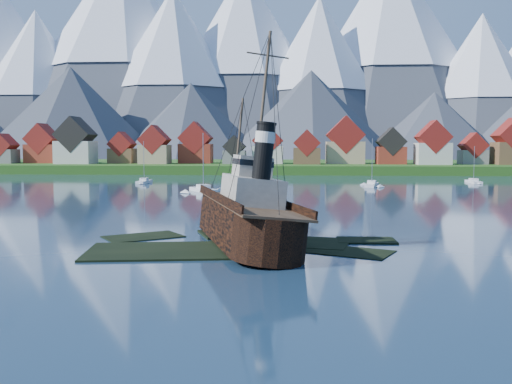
# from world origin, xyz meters

# --- Properties ---
(ground) EXTENTS (1400.00, 1400.00, 0.00)m
(ground) POSITION_xyz_m (0.00, 0.00, 0.00)
(ground) COLOR #1B334C
(ground) RESTS_ON ground
(shoal) EXTENTS (31.71, 21.24, 1.14)m
(shoal) POSITION_xyz_m (1.78, 2.15, -0.35)
(shoal) COLOR black
(shoal) RESTS_ON ground
(shore_bank) EXTENTS (600.00, 80.00, 3.20)m
(shore_bank) POSITION_xyz_m (0.00, 170.00, 0.00)
(shore_bank) COLOR #1F4714
(shore_bank) RESTS_ON ground
(seawall) EXTENTS (600.00, 2.50, 2.00)m
(seawall) POSITION_xyz_m (0.00, 132.00, 0.00)
(seawall) COLOR #3F3D38
(seawall) RESTS_ON ground
(town) EXTENTS (250.96, 16.69, 17.30)m
(town) POSITION_xyz_m (-33.12, 152.18, 8.99)
(town) COLOR maroon
(town) RESTS_ON ground
(mountains) EXTENTS (965.00, 340.00, 205.00)m
(mountains) POSITION_xyz_m (-0.79, 481.26, 89.34)
(mountains) COLOR #2D333D
(mountains) RESTS_ON ground
(tugboat_wreck) EXTENTS (6.48, 27.90, 22.11)m
(tugboat_wreck) POSITION_xyz_m (2.32, 3.70, 2.79)
(tugboat_wreck) COLOR black
(tugboat_wreck) RESTS_ON ground
(sailboat_c) EXTENTS (7.42, 9.91, 12.99)m
(sailboat_c) POSITION_xyz_m (-11.71, 64.84, 0.29)
(sailboat_c) COLOR white
(sailboat_c) RESTS_ON ground
(sailboat_d) EXTENTS (4.50, 9.03, 11.96)m
(sailboat_d) POSITION_xyz_m (26.11, 83.17, 0.27)
(sailboat_d) COLOR white
(sailboat_d) RESTS_ON ground
(sailboat_e) EXTENTS (2.26, 8.65, 10.01)m
(sailboat_e) POSITION_xyz_m (54.25, 97.05, 0.22)
(sailboat_e) COLOR white
(sailboat_e) RESTS_ON ground
(sailboat_f) EXTENTS (2.48, 8.23, 11.33)m
(sailboat_f) POSITION_xyz_m (-31.33, 90.71, 0.26)
(sailboat_f) COLOR white
(sailboat_f) RESTS_ON ground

